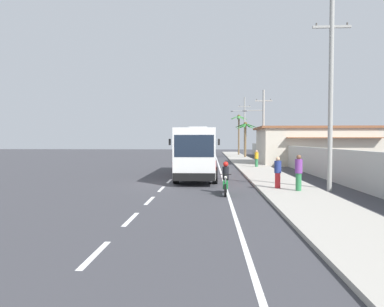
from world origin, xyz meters
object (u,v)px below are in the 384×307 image
object	(u,v)px
pedestrian_midwalk	(257,158)
utility_pole_nearest	(331,93)
pedestrian_near_kerb	(278,172)
palm_second	(245,132)
coach_bus_foreground	(198,151)
pedestrian_far_walk	(299,172)
roadside_building	(322,146)
motorcycle_beside_bus	(226,181)
utility_pole_mid	(263,125)
utility_pole_far	(244,125)
palm_nearest	(239,125)

from	to	relation	value
pedestrian_midwalk	utility_pole_nearest	xyz separation A→B (m)	(1.83, -14.72, 4.16)
pedestrian_near_kerb	palm_second	world-z (taller)	palm_second
coach_bus_foreground	pedestrian_near_kerb	distance (m)	8.13
pedestrian_far_walk	roadside_building	world-z (taller)	roadside_building
motorcycle_beside_bus	palm_second	size ratio (longest dim) A/B	0.36
pedestrian_far_walk	roadside_building	size ratio (longest dim) A/B	0.13
motorcycle_beside_bus	utility_pole_mid	size ratio (longest dim) A/B	0.24
palm_second	pedestrian_near_kerb	bearing A→B (deg)	-92.83
motorcycle_beside_bus	utility_pole_far	distance (m)	41.24
utility_pole_far	palm_second	world-z (taller)	utility_pole_far
utility_pole_nearest	palm_second	xyz separation A→B (m)	(-1.00, 33.76, -1.18)
coach_bus_foreground	pedestrian_midwalk	world-z (taller)	coach_bus_foreground
palm_nearest	roadside_building	world-z (taller)	palm_nearest
utility_pole_far	palm_nearest	world-z (taller)	utility_pole_far
coach_bus_foreground	pedestrian_near_kerb	xyz separation A→B (m)	(4.47, -6.72, -0.91)
pedestrian_midwalk	pedestrian_far_walk	xyz separation A→B (m)	(0.02, -15.57, 0.12)
pedestrian_near_kerb	utility_pole_far	world-z (taller)	utility_pole_far
pedestrian_near_kerb	palm_nearest	distance (m)	42.61
utility_pole_far	motorcycle_beside_bus	bearing A→B (deg)	-96.73
pedestrian_near_kerb	pedestrian_far_walk	world-z (taller)	pedestrian_far_walk
utility_pole_mid	motorcycle_beside_bus	bearing A→B (deg)	-103.22
coach_bus_foreground	palm_nearest	distance (m)	36.29
utility_pole_far	palm_nearest	distance (m)	3.04
pedestrian_far_walk	palm_second	size ratio (longest dim) A/B	0.33
pedestrian_near_kerb	roadside_building	bearing A→B (deg)	-69.49
utility_pole_nearest	roadside_building	world-z (taller)	utility_pole_nearest
coach_bus_foreground	motorcycle_beside_bus	size ratio (longest dim) A/B	5.84
utility_pole_nearest	utility_pole_far	bearing A→B (deg)	90.95
pedestrian_near_kerb	pedestrian_midwalk	size ratio (longest dim) A/B	1.04
utility_pole_nearest	palm_nearest	world-z (taller)	utility_pole_nearest
pedestrian_far_walk	palm_nearest	world-z (taller)	palm_nearest
pedestrian_midwalk	pedestrian_far_walk	world-z (taller)	pedestrian_far_walk
pedestrian_midwalk	utility_pole_mid	bearing A→B (deg)	23.78
pedestrian_midwalk	roadside_building	xyz separation A→B (m)	(7.89, 5.59, 1.11)
palm_nearest	pedestrian_midwalk	bearing A→B (deg)	-91.19
utility_pole_nearest	palm_second	world-z (taller)	utility_pole_nearest
palm_nearest	pedestrian_near_kerb	bearing A→B (deg)	-91.91
motorcycle_beside_bus	pedestrian_near_kerb	bearing A→B (deg)	25.32
coach_bus_foreground	motorcycle_beside_bus	distance (m)	8.31
coach_bus_foreground	pedestrian_far_walk	bearing A→B (deg)	-54.99
utility_pole_far	palm_nearest	size ratio (longest dim) A/B	1.37
motorcycle_beside_bus	utility_pole_nearest	xyz separation A→B (m)	(5.46, 1.28, 4.47)
utility_pole_nearest	palm_second	size ratio (longest dim) A/B	1.83
pedestrian_far_walk	palm_second	world-z (taller)	palm_second
motorcycle_beside_bus	utility_pole_mid	bearing A→B (deg)	76.78
pedestrian_midwalk	palm_nearest	bearing A→B (deg)	37.17
motorcycle_beside_bus	palm_second	bearing A→B (deg)	82.74
pedestrian_near_kerb	palm_nearest	world-z (taller)	palm_nearest
pedestrian_far_walk	motorcycle_beside_bus	bearing A→B (deg)	-174.09
utility_pole_mid	utility_pole_far	bearing A→B (deg)	90.36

